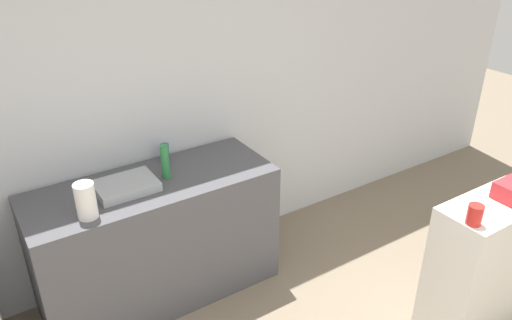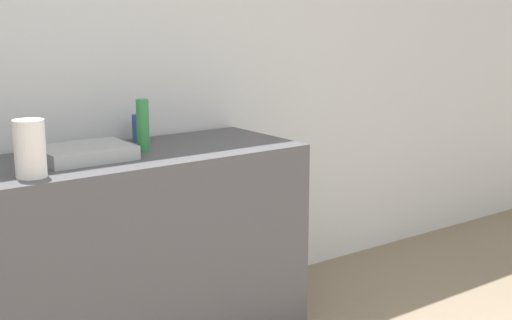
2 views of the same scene
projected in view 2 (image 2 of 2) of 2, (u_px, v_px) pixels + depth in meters
The scene contains 6 objects.
wall_back at pixel (105, 65), 3.44m from camera, with size 8.00×0.06×2.60m, color silver.
counter at pixel (125, 254), 3.26m from camera, with size 1.66×0.64×0.94m, color #4C4C51.
sink_basin at pixel (85, 153), 3.05m from camera, with size 0.38×0.29×0.06m, color #9EA3A8.
bottle_tall at pixel (143, 125), 3.20m from camera, with size 0.06×0.06×0.24m, color #2D7F42.
bottle_short at pixel (138, 128), 3.45m from camera, with size 0.06×0.06×0.13m, color #2D4C8C.
paper_towel_roll at pixel (30, 149), 2.72m from camera, with size 0.12×0.12×0.22m, color white.
Camera 2 is at (-1.48, -0.48, 1.57)m, focal length 50.00 mm.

